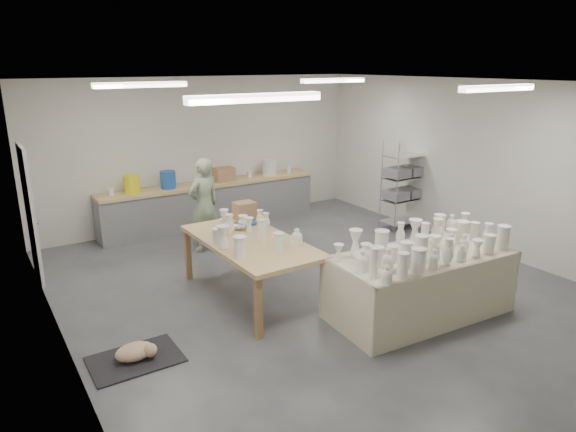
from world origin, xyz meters
TOP-DOWN VIEW (x-y plane):
  - room at (-0.11, 0.08)m, footprint 8.00×8.02m
  - back_counter at (-0.01, 3.68)m, footprint 4.60×0.60m
  - wire_shelf at (3.20, 1.40)m, footprint 0.88×0.48m
  - drying_table at (0.65, -1.48)m, footprint 2.50×1.31m
  - work_table at (-0.95, 0.33)m, footprint 1.18×2.32m
  - rug at (-2.90, -0.54)m, footprint 1.00×0.70m
  - cat at (-2.88, -0.55)m, footprint 0.45×0.33m
  - potter at (-0.73, 2.36)m, footprint 0.68×0.51m
  - red_stool at (-0.73, 2.63)m, footprint 0.36×0.36m

SIDE VIEW (x-z plane):
  - rug at x=-2.90m, z-range 0.00..0.02m
  - cat at x=-2.88m, z-range 0.02..0.21m
  - red_stool at x=-0.73m, z-range 0.11..0.41m
  - drying_table at x=0.65m, z-range -0.14..1.09m
  - back_counter at x=-0.01m, z-range -0.13..1.11m
  - potter at x=-0.73m, z-range 0.00..1.68m
  - work_table at x=-0.95m, z-range 0.26..1.46m
  - wire_shelf at x=3.20m, z-range 0.02..1.82m
  - room at x=-0.11m, z-range 0.56..3.56m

